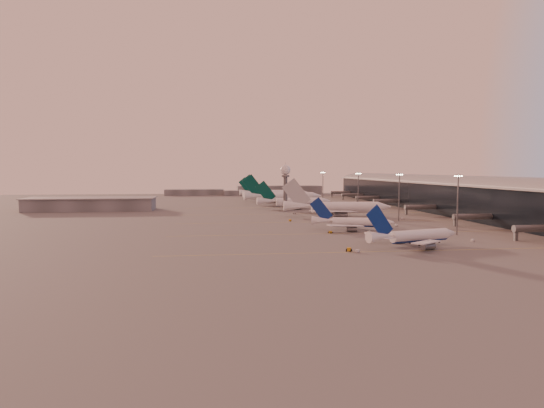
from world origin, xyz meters
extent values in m
plane|color=#575555|center=(0.00, 0.00, 0.00)|extent=(700.00, 700.00, 0.00)
cube|color=gold|center=(30.00, -35.00, 0.01)|extent=(180.00, 0.25, 0.02)
cube|color=gold|center=(30.00, 10.00, 0.01)|extent=(180.00, 0.25, 0.02)
cube|color=gold|center=(30.00, 55.00, 0.01)|extent=(180.00, 0.25, 0.02)
cube|color=gold|center=(30.00, 100.00, 0.01)|extent=(180.00, 0.25, 0.02)
cube|color=gold|center=(30.00, 150.00, 0.01)|extent=(180.00, 0.25, 0.02)
cube|color=black|center=(108.00, 110.00, 9.00)|extent=(36.00, 360.00, 18.00)
cylinder|color=slate|center=(108.00, 110.00, 18.00)|extent=(10.08, 360.00, 10.08)
cube|color=slate|center=(108.00, 110.00, 18.20)|extent=(40.00, 362.00, 0.80)
cylinder|color=#53555A|center=(82.00, -18.00, 4.50)|extent=(22.00, 2.80, 2.80)
cube|color=#53555A|center=(72.00, -18.00, 2.20)|extent=(1.20, 1.20, 4.40)
cylinder|color=#53555A|center=(82.00, 28.00, 4.50)|extent=(22.00, 2.80, 2.80)
cube|color=#53555A|center=(72.00, 28.00, 2.20)|extent=(1.20, 1.20, 4.40)
cylinder|color=#53555A|center=(82.00, 86.00, 4.50)|extent=(22.00, 2.80, 2.80)
cube|color=#53555A|center=(72.00, 86.00, 2.20)|extent=(1.20, 1.20, 4.40)
cylinder|color=#53555A|center=(82.00, 142.00, 4.50)|extent=(22.00, 2.80, 2.80)
cube|color=#53555A|center=(72.00, 142.00, 2.20)|extent=(1.20, 1.20, 4.40)
cylinder|color=#53555A|center=(82.00, 184.00, 4.50)|extent=(22.00, 2.80, 2.80)
cube|color=#53555A|center=(72.00, 184.00, 2.20)|extent=(1.20, 1.20, 4.40)
cylinder|color=#53555A|center=(82.00, 226.00, 4.50)|extent=(22.00, 2.80, 2.80)
cube|color=#53555A|center=(72.00, 226.00, 2.20)|extent=(1.20, 1.20, 4.40)
cylinder|color=#53555A|center=(82.00, 266.00, 4.50)|extent=(22.00, 2.80, 2.80)
cube|color=#53555A|center=(72.00, 266.00, 2.20)|extent=(1.20, 1.20, 4.40)
cube|color=#5B5E62|center=(-120.00, 140.00, 4.00)|extent=(80.00, 25.00, 8.00)
cube|color=slate|center=(-120.00, 140.00, 8.20)|extent=(82.00, 27.00, 0.60)
cylinder|color=#53555A|center=(5.00, 120.00, 11.00)|extent=(2.60, 2.60, 22.00)
cylinder|color=#53555A|center=(5.00, 120.00, 22.50)|extent=(5.20, 5.20, 1.20)
sphere|color=white|center=(5.00, 120.00, 26.40)|extent=(6.40, 6.40, 6.40)
cylinder|color=#53555A|center=(5.00, 120.00, 30.10)|extent=(0.16, 0.16, 2.00)
cylinder|color=#53555A|center=(58.00, 0.00, 12.50)|extent=(0.56, 0.56, 25.00)
cube|color=#53555A|center=(58.00, 0.00, 24.50)|extent=(3.60, 0.25, 0.25)
sphere|color=#FFEABF|center=(56.50, 0.00, 24.10)|extent=(0.56, 0.56, 0.56)
sphere|color=#FFEABF|center=(57.50, 0.00, 24.10)|extent=(0.56, 0.56, 0.56)
sphere|color=#FFEABF|center=(58.50, 0.00, 24.10)|extent=(0.56, 0.56, 0.56)
sphere|color=#FFEABF|center=(59.50, 0.00, 24.10)|extent=(0.56, 0.56, 0.56)
cylinder|color=#53555A|center=(55.00, 55.00, 12.50)|extent=(0.56, 0.56, 25.00)
cube|color=#53555A|center=(55.00, 55.00, 24.50)|extent=(3.60, 0.25, 0.25)
sphere|color=#FFEABF|center=(53.50, 55.00, 24.10)|extent=(0.56, 0.56, 0.56)
sphere|color=#FFEABF|center=(54.50, 55.00, 24.10)|extent=(0.56, 0.56, 0.56)
sphere|color=#FFEABF|center=(55.50, 55.00, 24.10)|extent=(0.56, 0.56, 0.56)
sphere|color=#FFEABF|center=(56.50, 55.00, 24.10)|extent=(0.56, 0.56, 0.56)
cylinder|color=#53555A|center=(50.00, 110.00, 12.50)|extent=(0.56, 0.56, 25.00)
cube|color=#53555A|center=(50.00, 110.00, 24.50)|extent=(3.60, 0.25, 0.25)
sphere|color=#FFEABF|center=(48.50, 110.00, 24.10)|extent=(0.56, 0.56, 0.56)
sphere|color=#FFEABF|center=(49.50, 110.00, 24.10)|extent=(0.56, 0.56, 0.56)
sphere|color=#FFEABF|center=(50.50, 110.00, 24.10)|extent=(0.56, 0.56, 0.56)
sphere|color=#FFEABF|center=(51.50, 110.00, 24.10)|extent=(0.56, 0.56, 0.56)
cylinder|color=#53555A|center=(48.00, 200.00, 12.50)|extent=(0.56, 0.56, 25.00)
cube|color=#53555A|center=(48.00, 200.00, 24.50)|extent=(3.60, 0.25, 0.25)
sphere|color=#FFEABF|center=(46.50, 200.00, 24.10)|extent=(0.56, 0.56, 0.56)
sphere|color=#FFEABF|center=(47.50, 200.00, 24.10)|extent=(0.56, 0.56, 0.56)
sphere|color=#FFEABF|center=(48.50, 200.00, 24.10)|extent=(0.56, 0.56, 0.56)
sphere|color=#FFEABF|center=(49.50, 200.00, 24.10)|extent=(0.56, 0.56, 0.56)
cube|color=#5B5E62|center=(-60.00, 320.00, 3.00)|extent=(60.00, 18.00, 6.00)
cube|color=#5B5E62|center=(30.00, 330.00, 4.50)|extent=(90.00, 20.00, 9.00)
cube|color=#5B5E62|center=(-10.00, 310.00, 2.50)|extent=(40.00, 15.00, 5.00)
cylinder|color=white|center=(30.49, -25.91, 3.26)|extent=(23.62, 10.76, 4.00)
cylinder|color=navy|center=(30.49, -25.91, 2.36)|extent=(22.85, 9.55, 2.88)
cone|color=white|center=(43.88, -21.76, 3.26)|extent=(5.53, 5.16, 4.00)
cone|color=white|center=(14.56, -30.83, 3.76)|extent=(10.59, 6.73, 4.00)
cube|color=white|center=(27.88, -37.01, 2.56)|extent=(14.77, 14.83, 1.26)
cylinder|color=slate|center=(29.93, -33.94, 0.74)|extent=(5.11, 3.83, 2.60)
cube|color=slate|center=(29.93, -33.94, 1.86)|extent=(0.38, 0.34, 1.60)
cube|color=white|center=(22.07, -18.21, 2.56)|extent=(17.43, 7.06, 1.26)
cylinder|color=slate|center=(25.49, -19.58, 0.74)|extent=(5.11, 3.83, 2.60)
cube|color=slate|center=(25.49, -19.58, 1.86)|extent=(0.38, 0.34, 1.60)
cube|color=navy|center=(14.09, -30.98, 8.71)|extent=(10.60, 3.59, 11.92)
cube|color=white|center=(15.93, -35.16, 3.86)|extent=(4.48, 4.35, 0.26)
cube|color=white|center=(13.25, -26.48, 3.86)|extent=(4.75, 2.38, 0.26)
cylinder|color=black|center=(39.01, -23.27, 0.53)|extent=(0.53, 0.53, 1.05)
cylinder|color=black|center=(27.99, -24.25, 0.58)|extent=(1.26, 0.84, 1.16)
cylinder|color=black|center=(29.36, -28.68, 0.58)|extent=(1.26, 0.84, 1.16)
cylinder|color=white|center=(22.44, 20.18, 3.10)|extent=(22.51, 9.71, 3.80)
cylinder|color=navy|center=(22.44, 20.18, 2.24)|extent=(21.79, 8.57, 2.74)
cone|color=white|center=(35.26, 16.56, 3.10)|extent=(5.19, 4.83, 3.80)
cone|color=white|center=(7.19, 24.48, 3.57)|extent=(10.04, 6.20, 3.80)
cube|color=white|center=(14.62, 12.67, 2.43)|extent=(16.57, 7.08, 1.19)
cylinder|color=slate|center=(17.84, 14.05, 0.70)|extent=(4.83, 3.55, 2.47)
cube|color=slate|center=(17.84, 14.05, 1.77)|extent=(0.36, 0.32, 1.52)
cube|color=white|center=(19.70, 30.66, 2.43)|extent=(14.25, 13.87, 1.19)
cylinder|color=slate|center=(21.72, 27.80, 0.70)|extent=(4.83, 3.55, 2.47)
cube|color=slate|center=(21.72, 27.80, 1.77)|extent=(0.36, 0.32, 1.52)
cube|color=navy|center=(6.74, 24.60, 8.27)|extent=(10.13, 3.17, 11.32)
cube|color=white|center=(6.05, 20.31, 3.67)|extent=(4.54, 2.36, 0.25)
cube|color=white|center=(8.39, 28.62, 3.67)|extent=(4.30, 4.08, 0.25)
cylinder|color=black|center=(30.60, 17.88, 0.50)|extent=(0.50, 0.50, 1.00)
cylinder|color=black|center=(21.30, 22.78, 0.55)|extent=(1.19, 0.78, 1.10)
cylinder|color=black|center=(20.11, 18.55, 0.55)|extent=(1.19, 0.78, 1.10)
cylinder|color=white|center=(33.42, 81.18, 4.12)|extent=(38.40, 9.02, 5.94)
cylinder|color=white|center=(33.42, 81.18, 2.79)|extent=(37.51, 7.30, 4.28)
cone|color=white|center=(56.05, 79.33, 4.12)|extent=(7.82, 6.52, 5.94)
cone|color=white|center=(6.51, 83.38, 4.87)|extent=(16.38, 7.22, 5.94)
cube|color=white|center=(22.88, 66.17, 3.08)|extent=(27.58, 16.62, 1.77)
cylinder|color=slate|center=(27.77, 69.52, 0.67)|extent=(7.65, 4.45, 3.86)
cube|color=slate|center=(27.77, 69.52, 2.04)|extent=(0.31, 0.26, 2.38)
cube|color=white|center=(25.46, 97.70, 3.08)|extent=(26.40, 20.07, 1.77)
cylinder|color=slate|center=(29.74, 93.60, 0.67)|extent=(7.65, 4.45, 3.86)
cube|color=slate|center=(29.74, 93.60, 2.04)|extent=(0.31, 0.26, 2.38)
cube|color=#ACAEB4|center=(5.72, 83.44, 11.89)|extent=(16.45, 1.68, 17.64)
cube|color=white|center=(5.59, 76.07, 5.01)|extent=(7.86, 5.25, 0.24)
cube|color=white|center=(6.79, 90.74, 5.01)|extent=(7.74, 6.13, 0.24)
cylinder|color=black|center=(47.83, 80.00, 0.48)|extent=(0.48, 0.48, 0.96)
cylinder|color=black|center=(30.53, 83.53, 0.53)|extent=(1.09, 0.56, 1.05)
cylinder|color=black|center=(30.19, 79.33, 0.53)|extent=(1.09, 0.56, 1.05)
cylinder|color=white|center=(17.93, 141.56, 3.65)|extent=(32.16, 6.33, 5.16)
cylinder|color=white|center=(17.93, 141.56, 2.49)|extent=(31.47, 4.86, 3.72)
cone|color=white|center=(37.01, 142.26, 3.65)|extent=(6.38, 5.38, 5.16)
cone|color=white|center=(-4.76, 140.73, 4.29)|extent=(13.60, 5.65, 5.16)
cube|color=white|center=(10.54, 127.83, 2.74)|extent=(22.79, 16.31, 1.53)
cylinder|color=slate|center=(14.34, 131.15, 0.62)|extent=(6.31, 3.58, 3.35)
cube|color=slate|center=(14.34, 131.15, 1.84)|extent=(0.27, 0.23, 2.06)
cube|color=white|center=(9.56, 154.72, 2.74)|extent=(23.24, 14.99, 1.53)
cylinder|color=slate|center=(13.59, 151.68, 0.62)|extent=(6.31, 3.58, 3.35)
cube|color=slate|center=(13.59, 151.68, 1.84)|extent=(0.27, 0.23, 2.06)
cube|color=#023B32|center=(-5.43, 140.70, 10.45)|extent=(14.20, 0.83, 15.27)
cube|color=white|center=(-4.76, 134.53, 4.42)|extent=(6.56, 4.96, 0.22)
cube|color=white|center=(-5.21, 146.91, 4.42)|extent=(6.60, 4.63, 0.22)
cylinder|color=black|center=(30.08, 142.01, 0.44)|extent=(0.44, 0.44, 0.89)
cylinder|color=black|center=(15.28, 143.42, 0.49)|extent=(0.99, 0.48, 0.98)
cylinder|color=black|center=(15.42, 139.51, 0.49)|extent=(0.99, 0.48, 0.98)
cylinder|color=white|center=(17.81, 187.39, 4.40)|extent=(39.09, 10.88, 6.23)
cylinder|color=white|center=(17.81, 187.39, 3.00)|extent=(38.11, 9.06, 4.48)
cone|color=white|center=(40.69, 190.20, 4.40)|extent=(8.18, 7.09, 6.23)
cone|color=white|center=(-9.39, 184.06, 5.18)|extent=(16.83, 8.15, 6.23)
cube|color=white|center=(10.35, 170.12, 3.31)|extent=(26.69, 21.40, 1.84)
cylinder|color=slate|center=(14.57, 174.50, 0.75)|extent=(7.91, 4.93, 4.05)
cube|color=slate|center=(14.57, 174.50, 2.22)|extent=(0.35, 0.31, 2.49)
cube|color=white|center=(6.39, 202.36, 3.31)|extent=(28.50, 16.12, 1.84)
cylinder|color=slate|center=(11.55, 199.12, 0.75)|extent=(7.91, 4.93, 4.05)
cube|color=slate|center=(11.55, 199.12, 2.22)|extent=(0.35, 0.31, 2.49)
cube|color=#023B32|center=(-10.19, 183.96, 12.62)|extent=(17.05, 2.46, 18.43)
cube|color=white|center=(-8.75, 176.61, 5.34)|extent=(7.80, 6.42, 0.27)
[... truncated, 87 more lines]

